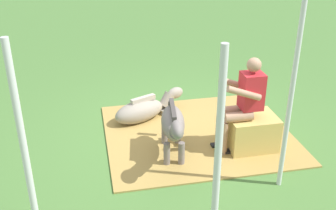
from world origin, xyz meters
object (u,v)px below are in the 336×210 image
object	(u,v)px
pony_lying	(144,109)
tent_pole_left	(290,101)
pony_standing	(173,125)
person_seated	(243,100)
soda_bottle	(272,125)
hay_bale	(251,132)
tent_pole_mid	(216,184)
tent_pole_right	(28,174)

from	to	relation	value
pony_lying	tent_pole_left	world-z (taller)	tent_pole_left
tent_pole_left	pony_standing	bearing A→B (deg)	-36.69
pony_standing	tent_pole_left	size ratio (longest dim) A/B	0.57
person_seated	soda_bottle	distance (m)	1.03
hay_bale	tent_pole_mid	xyz separation A→B (m)	(1.30, 2.27, 0.92)
tent_pole_left	tent_pole_mid	size ratio (longest dim) A/B	1.00
person_seated	tent_pole_mid	size ratio (longest dim) A/B	0.59
tent_pole_left	tent_pole_mid	distance (m)	1.90
person_seated	soda_bottle	xyz separation A→B (m)	(-0.69, -0.38, -0.66)
pony_standing	tent_pole_left	bearing A→B (deg)	143.31
hay_bale	soda_bottle	xyz separation A→B (m)	(-0.53, -0.38, -0.14)
hay_bale	tent_pole_left	xyz separation A→B (m)	(-0.03, 0.92, 0.92)
pony_standing	tent_pole_mid	size ratio (longest dim) A/B	0.57
person_seated	pony_standing	size ratio (longest dim) A/B	1.04
soda_bottle	pony_lying	bearing A→B (deg)	-23.14
tent_pole_right	tent_pole_mid	distance (m)	1.57
hay_bale	soda_bottle	world-z (taller)	hay_bale
pony_standing	soda_bottle	distance (m)	1.78
tent_pole_left	hay_bale	bearing A→B (deg)	-88.20
person_seated	tent_pole_right	xyz separation A→B (m)	(2.64, 1.81, 0.40)
person_seated	tent_pole_mid	xyz separation A→B (m)	(1.14, 2.27, 0.40)
person_seated	pony_lying	distance (m)	1.80
person_seated	tent_pole_mid	bearing A→B (deg)	63.41
hay_bale	pony_standing	size ratio (longest dim) A/B	0.52
soda_bottle	hay_bale	bearing A→B (deg)	35.78
tent_pole_left	person_seated	bearing A→B (deg)	-77.94
soda_bottle	tent_pole_right	bearing A→B (deg)	33.28
person_seated	tent_pole_left	world-z (taller)	tent_pole_left
pony_lying	soda_bottle	size ratio (longest dim) A/B	5.32
person_seated	pony_lying	xyz separation A→B (m)	(1.21, -1.19, -0.59)
pony_standing	tent_pole_right	bearing A→B (deg)	47.24
hay_bale	pony_lying	size ratio (longest dim) A/B	0.52
hay_bale	tent_pole_right	xyz separation A→B (m)	(2.81, 1.81, 0.92)
pony_lying	tent_pole_right	size ratio (longest dim) A/B	0.56
hay_bale	soda_bottle	size ratio (longest dim) A/B	2.79
tent_pole_mid	pony_lying	bearing A→B (deg)	-88.71
pony_standing	tent_pole_right	size ratio (longest dim) A/B	0.57
soda_bottle	person_seated	bearing A→B (deg)	28.67
person_seated	pony_lying	size ratio (longest dim) A/B	1.05
person_seated	tent_pole_right	bearing A→B (deg)	34.41
person_seated	pony_standing	xyz separation A→B (m)	(1.00, 0.03, -0.26)
tent_pole_mid	hay_bale	bearing A→B (deg)	-119.87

